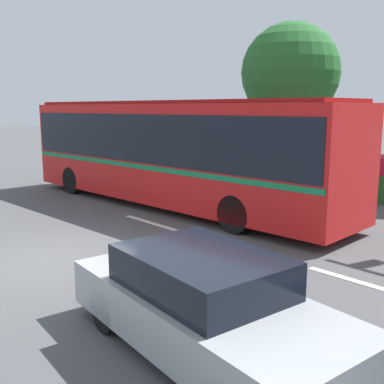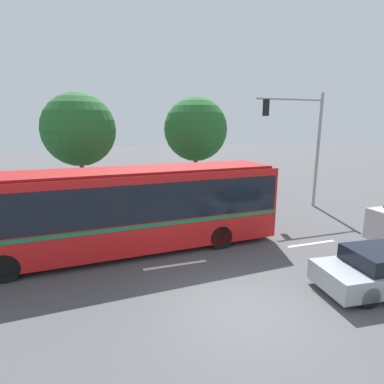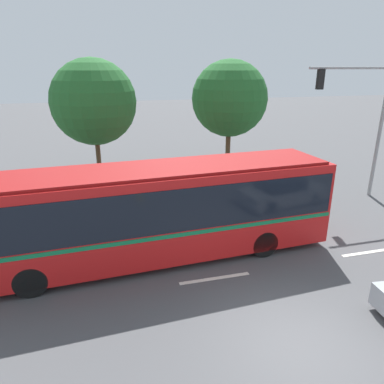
{
  "view_description": "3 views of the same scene",
  "coord_description": "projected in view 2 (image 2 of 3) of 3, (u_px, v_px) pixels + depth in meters",
  "views": [
    {
      "loc": [
        8.84,
        -4.17,
        3.18
      ],
      "look_at": [
        0.6,
        3.31,
        1.12
      ],
      "focal_mm": 42.81,
      "sensor_mm": 36.0,
      "label": 1
    },
    {
      "loc": [
        -3.71,
        -6.78,
        5.08
      ],
      "look_at": [
        0.57,
        6.35,
        2.04
      ],
      "focal_mm": 28.47,
      "sensor_mm": 36.0,
      "label": 2
    },
    {
      "loc": [
        -4.39,
        -6.21,
        6.58
      ],
      "look_at": [
        -1.03,
        6.32,
        2.01
      ],
      "focal_mm": 33.23,
      "sensor_mm": 36.0,
      "label": 3
    }
  ],
  "objects": [
    {
      "name": "flowering_hedge",
      "position": [
        150.0,
        197.0,
        18.66
      ],
      "size": [
        6.03,
        1.55,
        1.52
      ],
      "color": "#286028",
      "rests_on": "ground"
    },
    {
      "name": "lane_stripe_mid",
      "position": [
        175.0,
        265.0,
        11.28
      ],
      "size": [
        2.4,
        0.16,
        0.01
      ],
      "primitive_type": "cube",
      "color": "silver",
      "rests_on": "ground"
    },
    {
      "name": "city_bus",
      "position": [
        127.0,
        206.0,
        12.19
      ],
      "size": [
        12.65,
        3.22,
        3.39
      ],
      "rotation": [
        0.0,
        0.0,
        3.19
      ],
      "color": "red",
      "rests_on": "ground"
    },
    {
      "name": "street_tree_centre",
      "position": [
        196.0,
        129.0,
        22.14
      ],
      "size": [
        4.59,
        4.59,
        7.08
      ],
      "color": "brown",
      "rests_on": "ground"
    },
    {
      "name": "street_tree_left",
      "position": [
        79.0,
        130.0,
        19.24
      ],
      "size": [
        4.6,
        4.6,
        7.1
      ],
      "color": "brown",
      "rests_on": "ground"
    },
    {
      "name": "traffic_light_pole",
      "position": [
        305.0,
        135.0,
        18.37
      ],
      "size": [
        4.54,
        0.24,
        6.99
      ],
      "rotation": [
        0.0,
        0.0,
        3.14
      ],
      "color": "gray",
      "rests_on": "ground"
    },
    {
      "name": "ground_plane",
      "position": [
        243.0,
        311.0,
        8.51
      ],
      "size": [
        140.0,
        140.0,
        0.0
      ],
      "primitive_type": "plane",
      "color": "#4C4C4F"
    },
    {
      "name": "lane_stripe_near",
      "position": [
        312.0,
        244.0,
        13.31
      ],
      "size": [
        2.4,
        0.16,
        0.01
      ],
      "primitive_type": "cube",
      "color": "silver",
      "rests_on": "ground"
    }
  ]
}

